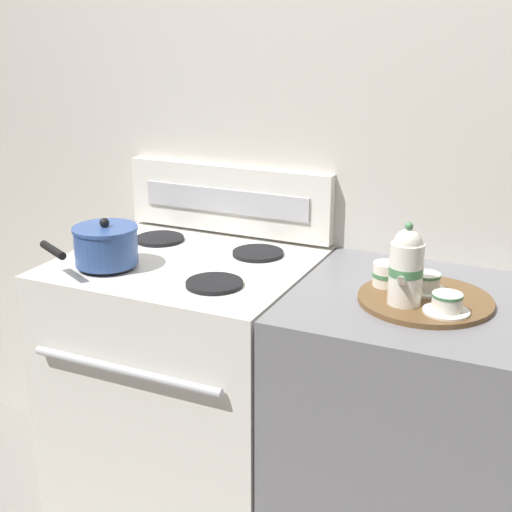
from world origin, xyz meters
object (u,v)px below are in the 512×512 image
stove (189,398)px  teacup_right (447,303)px  saucepan (105,245)px  serving_tray (425,300)px  teacup_left (426,282)px  teapot (406,267)px  creamer_jug (386,274)px

stove → teacup_right: bearing=-7.0°
saucepan → serving_tray: 0.91m
saucepan → stove: bearing=39.2°
saucepan → serving_tray: bearing=7.9°
teacup_left → serving_tray: bearing=-78.0°
serving_tray → teacup_right: size_ratio=3.02×
stove → teapot: teapot is taller
saucepan → teapot: (0.86, 0.06, 0.04)m
stove → creamer_jug: 0.79m
stove → teacup_left: teacup_left is taller
saucepan → teapot: 0.86m
stove → saucepan: saucepan is taller
teacup_left → stove: bearing=-178.2°
saucepan → teacup_left: 0.90m
stove → teacup_right: teacup_right is taller
teacup_right → stove: bearing=173.0°
saucepan → creamer_jug: saucepan is taller
serving_tray → teapot: bearing=-123.2°
teapot → creamer_jug: (-0.07, 0.10, -0.07)m
stove → serving_tray: (0.72, -0.02, 0.47)m
serving_tray → teapot: 0.13m
serving_tray → teacup_left: 0.05m
teapot → teacup_left: (0.03, 0.11, -0.07)m
teapot → stove: bearing=173.0°
stove → creamer_jug: size_ratio=12.72×
stove → teacup_left: bearing=1.8°
saucepan → teacup_left: saucepan is taller
stove → serving_tray: bearing=-1.6°
stove → teapot: (0.68, -0.08, 0.57)m
serving_tray → teapot: (-0.04, -0.06, 0.10)m
teapot → teacup_right: bearing=-7.4°
saucepan → serving_tray: size_ratio=0.80×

